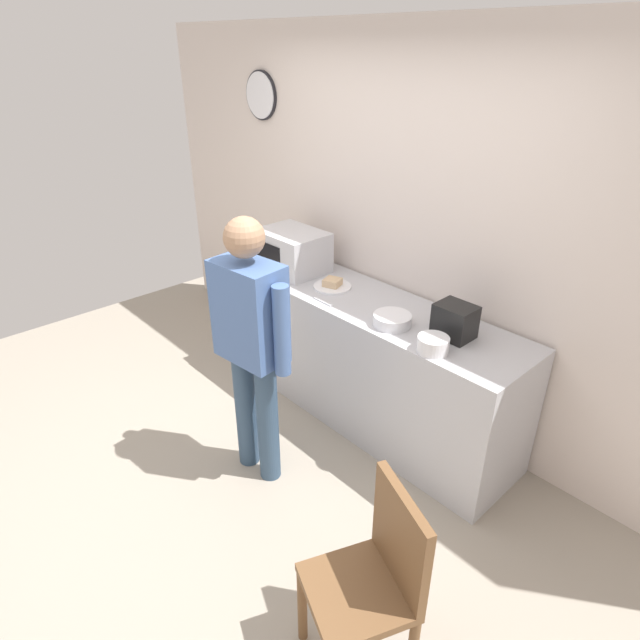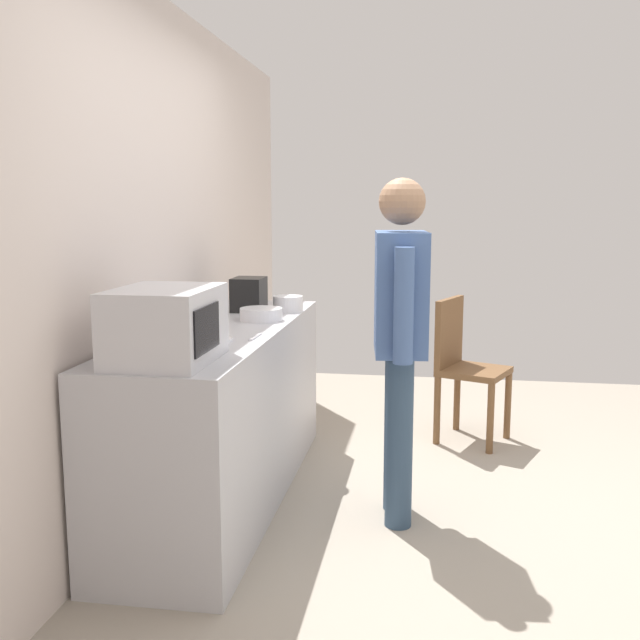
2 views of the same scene
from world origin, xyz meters
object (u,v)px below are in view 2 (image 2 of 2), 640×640
at_px(cereal_bowl, 288,304).
at_px(fork_utensil, 255,337).
at_px(wooden_chair, 463,362).
at_px(microwave, 165,325).
at_px(person_standing, 400,324).
at_px(spoon_utensil, 203,313).
at_px(salad_bowl, 261,314).
at_px(sandwich_plate, 204,337).
at_px(toaster, 249,294).

xyz_separation_m(cereal_bowl, fork_utensil, (-0.88, -0.02, -0.04)).
bearing_deg(wooden_chair, fork_utensil, 143.84).
xyz_separation_m(microwave, person_standing, (0.71, -0.91, -0.09)).
bearing_deg(spoon_utensil, wooden_chair, -64.27).
bearing_deg(salad_bowl, cereal_bowl, -12.05).
height_order(sandwich_plate, spoon_utensil, sandwich_plate).
relative_size(fork_utensil, person_standing, 0.10).
height_order(sandwich_plate, salad_bowl, salad_bowl).
bearing_deg(cereal_bowl, sandwich_plate, 169.10).
height_order(spoon_utensil, person_standing, person_standing).
bearing_deg(wooden_chair, person_standing, 164.45).
distance_m(cereal_bowl, wooden_chair, 1.27).
xyz_separation_m(microwave, wooden_chair, (2.00, -1.26, -0.54)).
relative_size(cereal_bowl, person_standing, 0.11).
bearing_deg(microwave, spoon_utensil, 11.75).
height_order(fork_utensil, spoon_utensil, same).
height_order(cereal_bowl, wooden_chair, cereal_bowl).
bearing_deg(salad_bowl, wooden_chair, -51.39).
bearing_deg(sandwich_plate, fork_utensil, -58.66).
distance_m(microwave, salad_bowl, 1.11).
bearing_deg(fork_utensil, wooden_chair, -36.16).
xyz_separation_m(microwave, cereal_bowl, (1.45, -0.20, -0.10)).
bearing_deg(spoon_utensil, toaster, -55.09).
distance_m(toaster, spoon_utensil, 0.30).
bearing_deg(sandwich_plate, cereal_bowl, -10.90).
height_order(sandwich_plate, cereal_bowl, cereal_bowl).
bearing_deg(salad_bowl, person_standing, -116.09).
height_order(salad_bowl, wooden_chair, salad_bowl).
bearing_deg(toaster, spoon_utensil, 124.91).
bearing_deg(person_standing, cereal_bowl, 43.39).
distance_m(salad_bowl, person_standing, 0.87).
height_order(cereal_bowl, spoon_utensil, cereal_bowl).
xyz_separation_m(sandwich_plate, salad_bowl, (0.65, -0.12, 0.01)).
bearing_deg(microwave, salad_bowl, -6.63).
bearing_deg(toaster, fork_utensil, -163.62).
bearing_deg(person_standing, fork_utensil, 101.31).
distance_m(microwave, cereal_bowl, 1.47).
height_order(sandwich_plate, toaster, toaster).
relative_size(microwave, wooden_chair, 0.53).
bearing_deg(toaster, person_standing, -127.50).
bearing_deg(microwave, wooden_chair, -32.27).
height_order(salad_bowl, cereal_bowl, cereal_bowl).
relative_size(toaster, fork_utensil, 1.29).
distance_m(microwave, wooden_chair, 2.43).
relative_size(sandwich_plate, toaster, 1.21).
bearing_deg(fork_utensil, cereal_bowl, 1.18).
distance_m(salad_bowl, cereal_bowl, 0.37).
height_order(salad_bowl, fork_utensil, salad_bowl).
distance_m(microwave, sandwich_plate, 0.47).
distance_m(cereal_bowl, spoon_utensil, 0.51).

